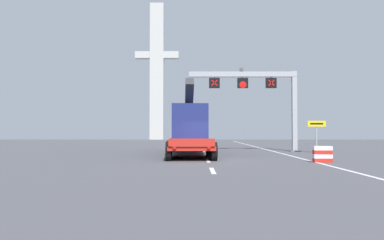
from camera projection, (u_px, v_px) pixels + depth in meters
ground at (204, 160)px, 22.79m from camera, size 112.00×112.00×0.00m
lane_markings at (200, 144)px, 50.44m from camera, size 0.20×69.91×0.01m
edge_line_right at (269, 150)px, 34.75m from camera, size 0.20×63.00×0.01m
overhead_lane_gantry at (259, 88)px, 32.97m from camera, size 9.53×0.90×7.19m
heavy_haul_truck_red at (188, 128)px, 29.86m from camera, size 3.56×14.15×5.30m
exit_sign_yellow at (317, 129)px, 30.31m from camera, size 1.43×0.15×2.56m
crash_barrier_striped at (322, 154)px, 21.40m from camera, size 1.03×0.57×0.90m
bridge_pylon_distant at (157, 70)px, 79.32m from camera, size 9.00×2.00×28.23m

